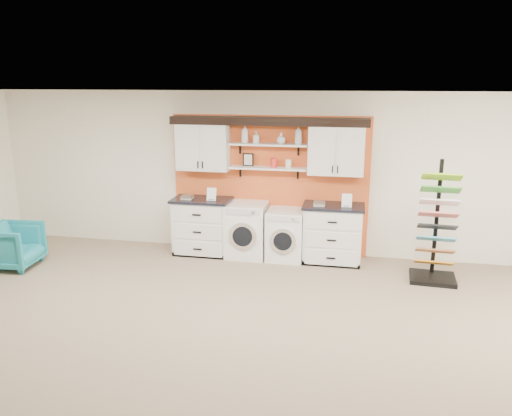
% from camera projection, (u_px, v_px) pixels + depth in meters
% --- Properties ---
extents(floor, '(10.00, 10.00, 0.00)m').
position_uv_depth(floor, '(205.00, 375.00, 5.19)').
color(floor, gray).
rests_on(floor, ground).
extents(ceiling, '(10.00, 10.00, 0.00)m').
position_uv_depth(ceiling, '(196.00, 101.00, 4.48)').
color(ceiling, white).
rests_on(ceiling, wall_back).
extents(wall_back, '(10.00, 0.00, 10.00)m').
position_uv_depth(wall_back, '(270.00, 174.00, 8.63)').
color(wall_back, white).
rests_on(wall_back, floor).
extents(accent_panel, '(3.40, 0.07, 2.40)m').
position_uv_depth(accent_panel, '(269.00, 185.00, 8.65)').
color(accent_panel, '#D95725').
rests_on(accent_panel, wall_back).
extents(upper_cabinet_left, '(0.90, 0.35, 0.84)m').
position_uv_depth(upper_cabinet_left, '(203.00, 146.00, 8.53)').
color(upper_cabinet_left, white).
rests_on(upper_cabinet_left, wall_back).
extents(upper_cabinet_right, '(0.90, 0.35, 0.84)m').
position_uv_depth(upper_cabinet_right, '(336.00, 149.00, 8.10)').
color(upper_cabinet_right, white).
rests_on(upper_cabinet_right, wall_back).
extents(shelf_lower, '(1.32, 0.28, 0.03)m').
position_uv_depth(shelf_lower, '(268.00, 168.00, 8.41)').
color(shelf_lower, white).
rests_on(shelf_lower, wall_back).
extents(shelf_upper, '(1.32, 0.28, 0.03)m').
position_uv_depth(shelf_upper, '(268.00, 144.00, 8.31)').
color(shelf_upper, white).
rests_on(shelf_upper, wall_back).
extents(crown_molding, '(3.30, 0.41, 0.13)m').
position_uv_depth(crown_molding, '(268.00, 120.00, 8.22)').
color(crown_molding, black).
rests_on(crown_molding, wall_back).
extents(picture_frame, '(0.18, 0.02, 0.22)m').
position_uv_depth(picture_frame, '(248.00, 160.00, 8.49)').
color(picture_frame, black).
rests_on(picture_frame, shelf_lower).
extents(canister_red, '(0.11, 0.11, 0.16)m').
position_uv_depth(canister_red, '(274.00, 163.00, 8.37)').
color(canister_red, red).
rests_on(canister_red, shelf_lower).
extents(canister_cream, '(0.10, 0.10, 0.14)m').
position_uv_depth(canister_cream, '(289.00, 164.00, 8.32)').
color(canister_cream, silver).
rests_on(canister_cream, shelf_lower).
extents(base_cabinet_left, '(1.01, 0.66, 0.99)m').
position_uv_depth(base_cabinet_left, '(202.00, 226.00, 8.73)').
color(base_cabinet_left, white).
rests_on(base_cabinet_left, floor).
extents(base_cabinet_right, '(1.01, 0.66, 0.98)m').
position_uv_depth(base_cabinet_right, '(333.00, 234.00, 8.31)').
color(base_cabinet_right, white).
rests_on(base_cabinet_right, floor).
extents(washer, '(0.67, 0.71, 0.94)m').
position_uv_depth(washer, '(247.00, 230.00, 8.58)').
color(washer, white).
rests_on(washer, floor).
extents(dryer, '(0.61, 0.71, 0.86)m').
position_uv_depth(dryer, '(286.00, 234.00, 8.47)').
color(dryer, white).
rests_on(dryer, floor).
extents(sample_rack, '(0.71, 0.60, 1.84)m').
position_uv_depth(sample_rack, '(435.00, 244.00, 7.52)').
color(sample_rack, black).
rests_on(sample_rack, floor).
extents(armchair, '(0.84, 0.82, 0.71)m').
position_uv_depth(armchair, '(13.00, 246.00, 8.11)').
color(armchair, teal).
rests_on(armchair, floor).
extents(soap_bottle_a, '(0.15, 0.15, 0.31)m').
position_uv_depth(soap_bottle_a, '(245.00, 134.00, 8.34)').
color(soap_bottle_a, silver).
rests_on(soap_bottle_a, shelf_upper).
extents(soap_bottle_b, '(0.09, 0.09, 0.20)m').
position_uv_depth(soap_bottle_b, '(256.00, 137.00, 8.32)').
color(soap_bottle_b, silver).
rests_on(soap_bottle_b, shelf_upper).
extents(soap_bottle_c, '(0.20, 0.20, 0.18)m').
position_uv_depth(soap_bottle_c, '(281.00, 138.00, 8.24)').
color(soap_bottle_c, silver).
rests_on(soap_bottle_c, shelf_upper).
extents(soap_bottle_d, '(0.14, 0.14, 0.32)m').
position_uv_depth(soap_bottle_d, '(298.00, 135.00, 8.17)').
color(soap_bottle_d, silver).
rests_on(soap_bottle_d, shelf_upper).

